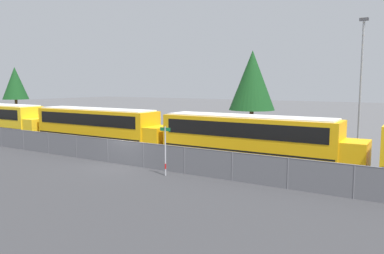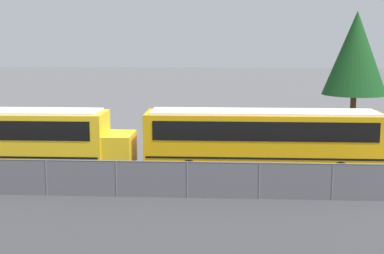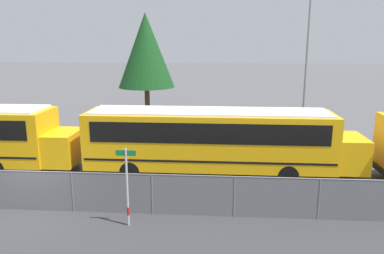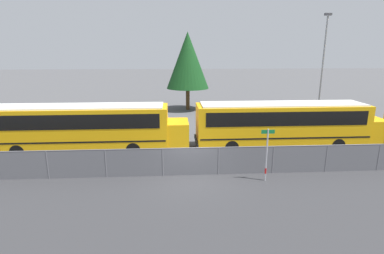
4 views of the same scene
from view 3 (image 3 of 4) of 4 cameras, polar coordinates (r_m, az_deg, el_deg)
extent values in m
plane|color=#4C4C4F|center=(16.07, -22.72, -11.58)|extent=(200.00, 200.00, 0.00)
cube|color=#9EA0A5|center=(15.77, -22.98, -8.96)|extent=(94.97, 0.03, 1.58)
cube|color=slate|center=(15.76, -22.99, -8.98)|extent=(94.97, 0.01, 1.58)
cylinder|color=slate|center=(15.51, -23.23, -6.24)|extent=(94.97, 0.05, 0.05)
cylinder|color=slate|center=(15.15, -17.74, -9.43)|extent=(0.07, 0.07, 1.58)
cylinder|color=slate|center=(14.32, -6.10, -10.18)|extent=(0.07, 0.07, 1.58)
cylinder|color=slate|center=(14.12, 6.44, -10.54)|extent=(0.07, 0.07, 1.58)
cylinder|color=slate|center=(14.58, 18.76, -10.40)|extent=(0.07, 0.07, 1.58)
cube|color=#EDA80F|center=(19.68, -18.91, -2.92)|extent=(1.41, 2.31, 1.58)
cylinder|color=black|center=(22.15, -24.65, -3.80)|extent=(0.93, 0.28, 0.93)
cube|color=#EDA80F|center=(18.06, 2.57, -1.87)|extent=(11.76, 2.51, 2.64)
cube|color=black|center=(17.92, 2.59, -0.08)|extent=(10.82, 2.55, 0.95)
cube|color=black|center=(18.26, 2.55, -4.11)|extent=(11.53, 2.54, 0.10)
cube|color=#EDA80F|center=(19.20, 22.65, -3.62)|extent=(1.41, 2.31, 1.58)
cube|color=black|center=(19.47, -15.25, -4.80)|extent=(0.12, 2.51, 0.24)
cube|color=silver|center=(17.76, 2.62, 2.40)|extent=(11.17, 2.26, 0.10)
cylinder|color=black|center=(19.77, 13.29, -4.87)|extent=(0.93, 0.28, 0.93)
cylinder|color=black|center=(17.65, 14.42, -7.12)|extent=(0.93, 0.28, 0.93)
cylinder|color=black|center=(19.94, -7.93, -4.49)|extent=(0.93, 0.28, 0.93)
cylinder|color=black|center=(17.85, -9.45, -6.66)|extent=(0.93, 0.28, 0.93)
cube|color=black|center=(19.39, 26.73, -5.84)|extent=(0.12, 2.51, 0.24)
cylinder|color=#B7B7BC|center=(13.37, -9.85, -9.13)|extent=(0.08, 0.08, 2.84)
cylinder|color=red|center=(13.72, -9.71, -12.50)|extent=(0.09, 0.09, 0.30)
cube|color=#147238|center=(12.95, -10.07, -3.92)|extent=(0.70, 0.02, 0.20)
cylinder|color=gray|center=(24.55, 17.01, 8.63)|extent=(0.16, 0.16, 9.57)
cylinder|color=#51381E|center=(33.07, -6.82, 3.91)|extent=(0.44, 0.44, 2.50)
cone|color=#144219|center=(32.67, -7.03, 11.52)|extent=(4.82, 4.82, 6.27)
camera|label=1|loc=(10.58, 121.16, -13.34)|focal=35.00mm
camera|label=2|loc=(18.70, -114.72, -4.21)|focal=50.00mm
camera|label=4|loc=(8.31, -103.07, -0.92)|focal=28.00mm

